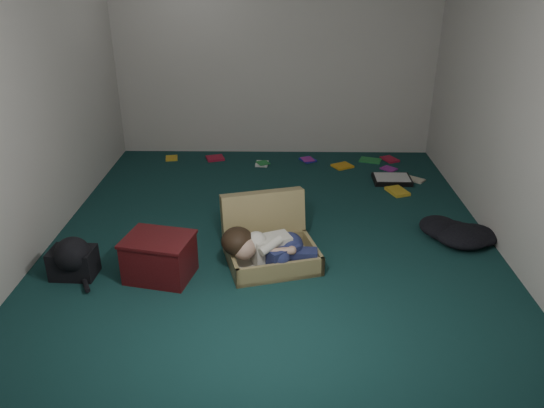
{
  "coord_description": "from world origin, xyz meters",
  "views": [
    {
      "loc": [
        0.07,
        -4.43,
        2.35
      ],
      "look_at": [
        0.0,
        -0.15,
        0.35
      ],
      "focal_mm": 35.0,
      "sensor_mm": 36.0,
      "label": 1
    }
  ],
  "objects": [
    {
      "name": "wall_right",
      "position": [
        2.0,
        0.0,
        1.3
      ],
      "size": [
        0.0,
        4.5,
        4.5
      ],
      "primitive_type": "plane",
      "rotation": [
        1.57,
        0.0,
        -1.57
      ],
      "color": "silver",
      "rests_on": "ground"
    },
    {
      "name": "book_scatter",
      "position": [
        0.61,
        1.7,
        0.01
      ],
      "size": [
        3.13,
        1.28,
        0.02
      ],
      "color": "yellow",
      "rests_on": "floor"
    },
    {
      "name": "wall_left",
      "position": [
        -2.0,
        0.0,
        1.3
      ],
      "size": [
        0.0,
        4.5,
        4.5
      ],
      "primitive_type": "plane",
      "rotation": [
        1.57,
        0.0,
        1.57
      ],
      "color": "silver",
      "rests_on": "ground"
    },
    {
      "name": "paper_tray",
      "position": [
        1.36,
        1.24,
        0.03
      ],
      "size": [
        0.43,
        0.32,
        0.06
      ],
      "rotation": [
        0.0,
        0.0,
        -0.01
      ],
      "color": "black",
      "rests_on": "floor"
    },
    {
      "name": "suitcase",
      "position": [
        -0.02,
        -0.48,
        0.16
      ],
      "size": [
        0.89,
        0.88,
        0.53
      ],
      "rotation": [
        0.0,
        0.0,
        0.27
      ],
      "color": "#9D8B56",
      "rests_on": "floor"
    },
    {
      "name": "floor",
      "position": [
        0.0,
        0.0,
        0.0
      ],
      "size": [
        4.5,
        4.5,
        0.0
      ],
      "primitive_type": "plane",
      "color": "#143B3A",
      "rests_on": "ground"
    },
    {
      "name": "backpack",
      "position": [
        -1.59,
        -0.8,
        0.13
      ],
      "size": [
        0.45,
        0.37,
        0.26
      ],
      "primitive_type": null,
      "rotation": [
        0.0,
        0.0,
        -0.05
      ],
      "color": "black",
      "rests_on": "floor"
    },
    {
      "name": "maroon_bin",
      "position": [
        -0.89,
        -0.8,
        0.18
      ],
      "size": [
        0.59,
        0.51,
        0.36
      ],
      "rotation": [
        0.0,
        0.0,
        -0.21
      ],
      "color": "#4B0F12",
      "rests_on": "floor"
    },
    {
      "name": "clothing_pile",
      "position": [
        1.7,
        -0.13,
        0.08
      ],
      "size": [
        0.59,
        0.54,
        0.15
      ],
      "primitive_type": null,
      "rotation": [
        0.0,
        0.0,
        0.35
      ],
      "color": "black",
      "rests_on": "floor"
    },
    {
      "name": "person",
      "position": [
        -0.02,
        -0.67,
        0.2
      ],
      "size": [
        0.81,
        0.4,
        0.33
      ],
      "rotation": [
        0.0,
        0.0,
        0.27
      ],
      "color": "white",
      "rests_on": "suitcase"
    },
    {
      "name": "wall_back",
      "position": [
        0.0,
        2.25,
        1.3
      ],
      "size": [
        4.5,
        0.0,
        4.5
      ],
      "primitive_type": "plane",
      "rotation": [
        1.57,
        0.0,
        0.0
      ],
      "color": "silver",
      "rests_on": "ground"
    },
    {
      "name": "wall_front",
      "position": [
        0.0,
        -2.25,
        1.3
      ],
      "size": [
        4.5,
        0.0,
        4.5
      ],
      "primitive_type": "plane",
      "rotation": [
        -1.57,
        0.0,
        0.0
      ],
      "color": "silver",
      "rests_on": "ground"
    }
  ]
}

